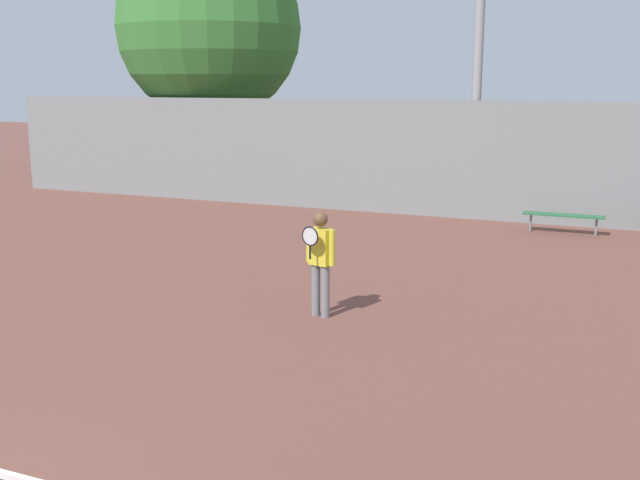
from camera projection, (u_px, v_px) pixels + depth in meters
The scene contains 4 objects.
tennis_player at pixel (320, 258), 11.87m from camera, with size 0.53×0.45×1.71m.
bench_courtside_near at pixel (564, 216), 18.53m from camera, with size 1.95×0.40×0.49m.
back_fence at pixel (421, 159), 20.81m from camera, with size 28.26×0.06×3.21m.
tree_green_broad at pixel (209, 28), 25.25m from camera, with size 6.24×6.24×8.61m.
Camera 1 is at (5.54, -3.50, 3.72)m, focal length 42.00 mm.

